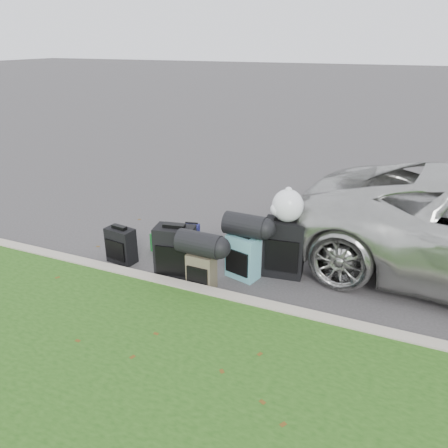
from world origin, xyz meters
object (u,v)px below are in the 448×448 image
at_px(suitcase_large_black_right, 284,248).
at_px(suitcase_large_black_left, 175,253).
at_px(suitcase_small_black, 121,245).
at_px(suitcase_teal, 243,257).
at_px(suitcase_olive, 201,271).
at_px(tote_green, 161,242).
at_px(tote_navy, 192,232).

bearing_deg(suitcase_large_black_right, suitcase_large_black_left, -159.74).
bearing_deg(suitcase_large_black_left, suitcase_small_black, 163.90).
xyz_separation_m(suitcase_teal, suitcase_large_black_right, (0.50, 0.31, 0.10)).
distance_m(suitcase_large_black_left, suitcase_olive, 0.48).
distance_m(suitcase_small_black, tote_green, 0.66).
height_order(suitcase_small_black, tote_navy, suitcase_small_black).
bearing_deg(suitcase_large_black_left, suitcase_olive, -23.47).
relative_size(suitcase_teal, suitcase_large_black_right, 0.76).
distance_m(suitcase_small_black, suitcase_olive, 1.45).
xyz_separation_m(suitcase_olive, tote_navy, (-0.84, 1.33, -0.12)).
bearing_deg(suitcase_small_black, suitcase_olive, -0.25).
bearing_deg(suitcase_large_black_left, suitcase_teal, 14.10).
xyz_separation_m(suitcase_olive, tote_green, (-1.09, 0.75, -0.10)).
relative_size(suitcase_olive, suitcase_teal, 0.80).
height_order(suitcase_large_black_left, tote_green, suitcase_large_black_left).
height_order(suitcase_olive, tote_green, suitcase_olive).
xyz_separation_m(suitcase_large_black_left, suitcase_large_black_right, (1.35, 0.70, 0.03)).
relative_size(suitcase_teal, tote_green, 2.10).
bearing_deg(suitcase_olive, suitcase_small_black, 173.58).
relative_size(suitcase_large_black_left, suitcase_large_black_right, 0.93).
relative_size(suitcase_large_black_left, tote_navy, 3.02).
xyz_separation_m(suitcase_teal, tote_navy, (-1.24, 0.84, -0.19)).
height_order(suitcase_large_black_left, suitcase_teal, suitcase_large_black_left).
height_order(suitcase_large_black_left, tote_navy, suitcase_large_black_left).
xyz_separation_m(tote_green, tote_navy, (0.25, 0.58, -0.02)).
height_order(suitcase_small_black, suitcase_teal, suitcase_teal).
distance_m(suitcase_teal, tote_navy, 1.51).
height_order(suitcase_large_black_right, tote_green, suitcase_large_black_right).
distance_m(suitcase_olive, tote_green, 1.33).
height_order(suitcase_small_black, suitcase_olive, suitcase_small_black).
bearing_deg(suitcase_small_black, suitcase_large_black_right, 22.07).
xyz_separation_m(suitcase_small_black, tote_navy, (0.60, 1.13, -0.14)).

